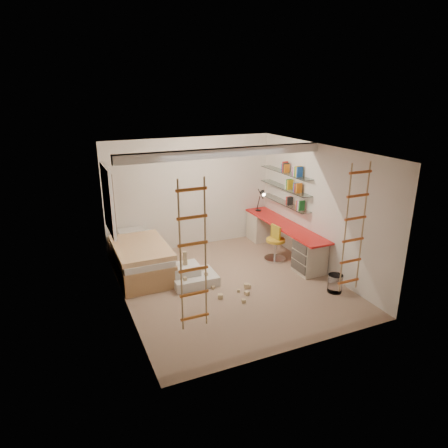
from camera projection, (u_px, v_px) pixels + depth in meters
name	position (u px, v px, depth m)	size (l,w,h in m)	color
floor	(230.00, 284.00, 7.80)	(4.50, 4.50, 0.00)	#997B63
ceiling_beam	(224.00, 153.00, 7.25)	(4.00, 0.18, 0.16)	white
window_frame	(108.00, 200.00, 7.85)	(0.06, 1.15, 1.35)	white
window_blind	(110.00, 200.00, 7.86)	(0.02, 1.00, 1.20)	#4C2D1E
rope_ladder_left	(193.00, 257.00, 5.28)	(0.41, 0.04, 2.13)	#C66B21
rope_ladder_right	(354.00, 229.00, 6.31)	(0.41, 0.04, 2.13)	#C45021
waste_bin	(335.00, 283.00, 7.46)	(0.28, 0.28, 0.34)	white
desk	(283.00, 238.00, 9.07)	(0.56, 2.80, 0.75)	red
shelves	(285.00, 188.00, 9.01)	(0.25, 1.80, 0.71)	white
bed	(140.00, 258.00, 8.19)	(1.02, 2.00, 0.69)	#AD7F51
task_lamp	(262.00, 197.00, 9.65)	(0.14, 0.36, 0.57)	black
swivel_chair	(275.00, 247.00, 8.81)	(0.52, 0.52, 0.81)	gold
play_platform	(192.00, 276.00, 7.80)	(0.88, 0.69, 0.38)	silver
toy_blocks	(215.00, 279.00, 7.57)	(1.19, 1.26, 0.65)	#CCB284
books	(285.00, 181.00, 8.96)	(0.14, 0.64, 0.92)	#1E722D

